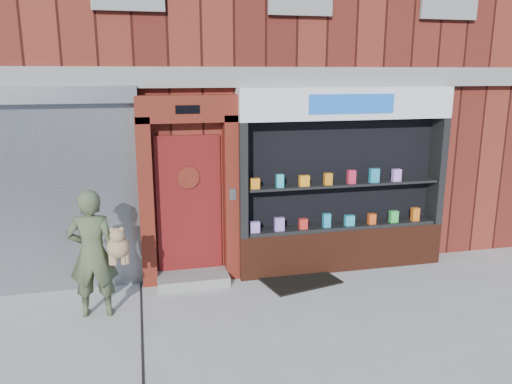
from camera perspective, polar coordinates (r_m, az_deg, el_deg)
name	(u,v)px	position (r m, az deg, el deg)	size (l,w,h in m)	color
ground	(266,331)	(6.61, 1.20, -15.62)	(80.00, 80.00, 0.00)	#9E9E99
building	(200,36)	(11.70, -6.38, 17.25)	(12.00, 8.16, 8.00)	#501812
shutter_bay	(30,180)	(7.82, -24.39, 1.23)	(3.10, 0.30, 3.04)	gray
red_door_bay	(189,191)	(7.69, -7.64, 0.14)	(1.52, 0.58, 2.90)	#4D150D
pharmacy_bay	(343,188)	(8.28, 9.87, 0.41)	(3.50, 0.41, 3.00)	#502113
woman	(94,253)	(7.00, -18.00, -6.65)	(0.82, 0.49, 1.76)	#475337
doormat	(299,280)	(8.07, 4.97, -9.95)	(1.14, 0.80, 0.03)	black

